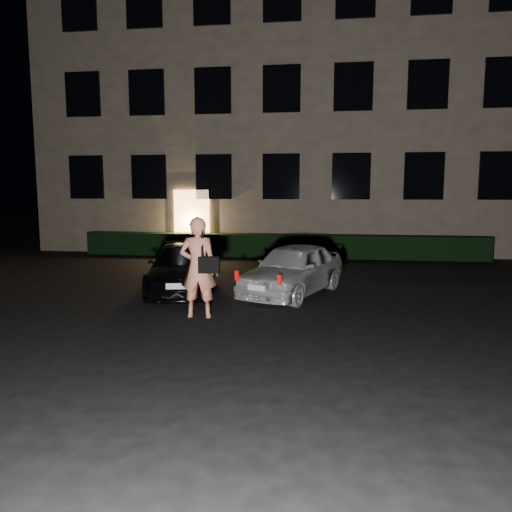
# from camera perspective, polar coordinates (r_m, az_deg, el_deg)

# --- Properties ---
(ground) EXTENTS (80.00, 80.00, 0.00)m
(ground) POSITION_cam_1_polar(r_m,az_deg,el_deg) (8.61, -4.05, -9.44)
(ground) COLOR black
(ground) RESTS_ON ground
(building) EXTENTS (20.00, 8.11, 12.00)m
(building) POSITION_cam_1_polar(r_m,az_deg,el_deg) (23.36, 3.89, 16.18)
(building) COLOR brown
(building) RESTS_ON ground
(hedge) EXTENTS (15.00, 0.70, 0.85)m
(hedge) POSITION_cam_1_polar(r_m,az_deg,el_deg) (18.74, 2.71, 1.20)
(hedge) COLOR black
(hedge) RESTS_ON ground
(sedan) EXTENTS (2.41, 4.15, 1.13)m
(sedan) POSITION_cam_1_polar(r_m,az_deg,el_deg) (12.65, -8.46, -1.36)
(sedan) COLOR black
(sedan) RESTS_ON ground
(hatch) EXTENTS (2.70, 3.92, 1.24)m
(hatch) POSITION_cam_1_polar(r_m,az_deg,el_deg) (12.03, 4.26, -1.50)
(hatch) COLOR silver
(hatch) RESTS_ON ground
(man) EXTENTS (0.84, 0.52, 2.00)m
(man) POSITION_cam_1_polar(r_m,az_deg,el_deg) (9.88, -6.60, -1.28)
(man) COLOR #EA8767
(man) RESTS_ON ground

